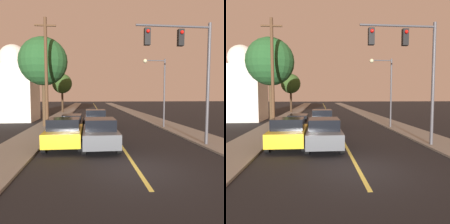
{
  "view_description": "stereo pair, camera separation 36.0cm",
  "coord_description": "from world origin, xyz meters",
  "views": [
    {
      "loc": [
        -1.9,
        -8.23,
        2.92
      ],
      "look_at": [
        0.0,
        9.21,
        1.6
      ],
      "focal_mm": 35.0,
      "sensor_mm": 36.0,
      "label": 1
    },
    {
      "loc": [
        -1.54,
        -8.27,
        2.92
      ],
      "look_at": [
        0.0,
        9.21,
        1.6
      ],
      "focal_mm": 35.0,
      "sensor_mm": 36.0,
      "label": 2
    }
  ],
  "objects": [
    {
      "name": "ground_plane",
      "position": [
        0.0,
        0.0,
        0.0
      ],
      "size": [
        200.0,
        200.0,
        0.0
      ],
      "primitive_type": "plane",
      "color": "black"
    },
    {
      "name": "car_outer_lane_second",
      "position": [
        -3.24,
        10.1,
        0.7
      ],
      "size": [
        1.85,
        5.13,
        1.35
      ],
      "color": "black",
      "rests_on": "ground"
    },
    {
      "name": "traffic_signal_mast",
      "position": [
        3.61,
        3.61,
        4.97
      ],
      "size": [
        4.31,
        0.42,
        6.86
      ],
      "color": "#47474C",
      "rests_on": "ground"
    },
    {
      "name": "streetlamp_right",
      "position": [
        4.32,
        10.66,
        4.09
      ],
      "size": [
        2.03,
        0.36,
        6.02
      ],
      "color": "#47474C",
      "rests_on": "ground"
    },
    {
      "name": "car_near_lane_front",
      "position": [
        -1.26,
        3.73,
        0.85
      ],
      "size": [
        1.96,
        4.19,
        1.67
      ],
      "color": "#474C51",
      "rests_on": "ground"
    },
    {
      "name": "tree_left_far",
      "position": [
        -6.25,
        29.34,
        4.91
      ],
      "size": [
        3.29,
        3.29,
        6.46
      ],
      "color": "#3D2B1C",
      "rests_on": "ground"
    },
    {
      "name": "car_outer_lane_front",
      "position": [
        -3.24,
        4.12,
        0.84
      ],
      "size": [
        2.05,
        3.85,
        1.67
      ],
      "color": "gold",
      "rests_on": "ground"
    },
    {
      "name": "car_near_lane_second",
      "position": [
        -1.26,
        11.42,
        0.85
      ],
      "size": [
        2.05,
        4.25,
        1.66
      ],
      "color": "black",
      "rests_on": "ground"
    },
    {
      "name": "utility_pole_left",
      "position": [
        -5.1,
        9.17,
        4.64
      ],
      "size": [
        1.6,
        0.24,
        8.71
      ],
      "color": "#513823",
      "rests_on": "ground"
    },
    {
      "name": "sidewalk_left",
      "position": [
        -5.75,
        36.0,
        0.06
      ],
      "size": [
        2.5,
        80.0,
        0.12
      ],
      "color": "gray",
      "rests_on": "ground"
    },
    {
      "name": "road_surface",
      "position": [
        0.0,
        36.0,
        0.01
      ],
      "size": [
        9.0,
        80.0,
        0.01
      ],
      "color": "black",
      "rests_on": "ground"
    },
    {
      "name": "tree_left_near",
      "position": [
        -5.9,
        12.27,
        5.97
      ],
      "size": [
        4.32,
        4.32,
        8.04
      ],
      "color": "#4C3823",
      "rests_on": "ground"
    },
    {
      "name": "sidewalk_right",
      "position": [
        5.75,
        36.0,
        0.06
      ],
      "size": [
        2.5,
        80.0,
        0.12
      ],
      "color": "gray",
      "rests_on": "ground"
    },
    {
      "name": "domed_building_left",
      "position": [
        -10.35,
        18.06,
        3.86
      ],
      "size": [
        4.69,
        4.69,
        8.71
      ],
      "color": "silver",
      "rests_on": "ground"
    }
  ]
}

